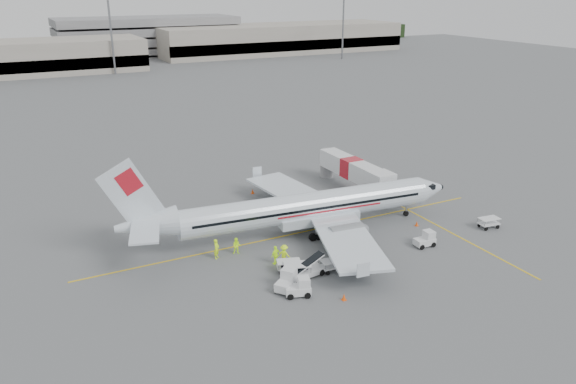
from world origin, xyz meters
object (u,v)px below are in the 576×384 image
object	(u,v)px
jet_bridge	(351,174)
tug_fore	(425,239)
tug_mid	(298,287)
tug_aft	(286,281)
aircraft	(308,188)
belt_loader	(307,264)

from	to	relation	value
jet_bridge	tug_fore	size ratio (longest dim) A/B	7.59
tug_fore	tug_mid	xyz separation A→B (m)	(-15.15, -2.51, 0.03)
jet_bridge	tug_mid	xyz separation A→B (m)	(-17.57, -19.12, -1.16)
tug_mid	tug_aft	size ratio (longest dim) A/B	0.94
aircraft	tug_mid	bearing A→B (deg)	-116.90
tug_fore	tug_aft	distance (m)	15.64
jet_bridge	tug_aft	distance (m)	25.42
belt_loader	tug_aft	xyz separation A→B (m)	(-2.62, -1.23, -0.31)
aircraft	tug_fore	size ratio (longest dim) A/B	17.59
tug_fore	tug_mid	distance (m)	15.35
tug_mid	tug_aft	bearing A→B (deg)	128.24
jet_bridge	belt_loader	size ratio (longest dim) A/B	3.48
aircraft	tug_aft	world-z (taller)	aircraft
aircraft	jet_bridge	size ratio (longest dim) A/B	2.32
jet_bridge	tug_mid	world-z (taller)	jet_bridge
tug_fore	tug_mid	world-z (taller)	tug_mid
tug_fore	jet_bridge	bearing A→B (deg)	84.49
belt_loader	aircraft	bearing A→B (deg)	52.05
belt_loader	tug_aft	distance (m)	2.91
tug_mid	tug_aft	xyz separation A→B (m)	(-0.43, 1.21, 0.05)
tug_fore	tug_aft	xyz separation A→B (m)	(-15.58, -1.30, 0.09)
jet_bridge	tug_fore	bearing A→B (deg)	-99.39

